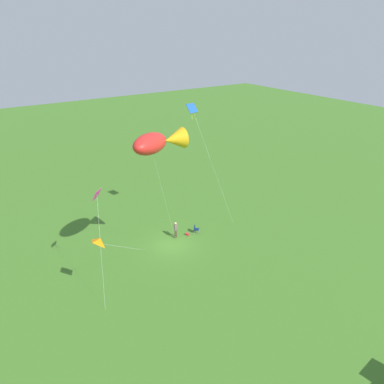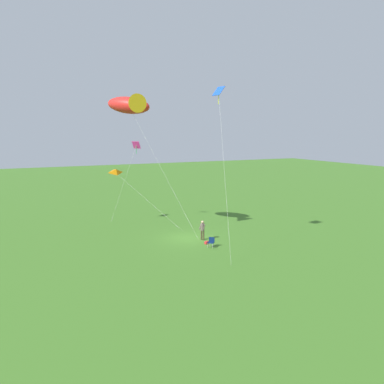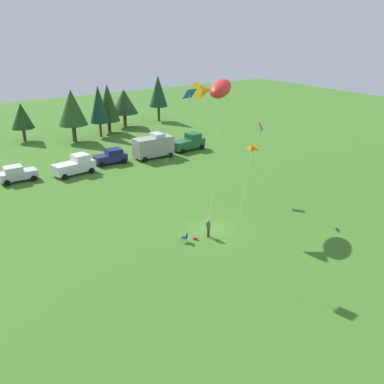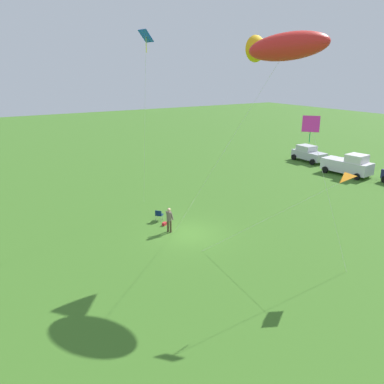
{
  "view_description": "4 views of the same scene",
  "coord_description": "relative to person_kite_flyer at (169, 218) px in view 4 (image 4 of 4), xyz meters",
  "views": [
    {
      "loc": [
        15.64,
        26.7,
        19.4
      ],
      "look_at": [
        -3.0,
        -1.05,
        4.49
      ],
      "focal_mm": 35.0,
      "sensor_mm": 36.0,
      "label": 1
    },
    {
      "loc": [
        -29.51,
        13.63,
        9.38
      ],
      "look_at": [
        -3.87,
        1.41,
        4.87
      ],
      "focal_mm": 35.0,
      "sensor_mm": 36.0,
      "label": 2
    },
    {
      "loc": [
        -22.18,
        -29.19,
        17.79
      ],
      "look_at": [
        -1.29,
        1.12,
        3.61
      ],
      "focal_mm": 42.0,
      "sensor_mm": 36.0,
      "label": 3
    },
    {
      "loc": [
        19.96,
        -11.88,
        10.57
      ],
      "look_at": [
        -1.29,
        1.0,
        2.47
      ],
      "focal_mm": 35.0,
      "sensor_mm": 36.0,
      "label": 4
    }
  ],
  "objects": [
    {
      "name": "ground_plane",
      "position": [
        1.01,
        0.99,
        -1.02
      ],
      "size": [
        160.0,
        160.0,
        0.0
      ],
      "primitive_type": "plane",
      "color": "#3D6F23"
    },
    {
      "name": "person_kite_flyer",
      "position": [
        0.0,
        0.0,
        0.0
      ],
      "size": [
        0.61,
        0.47,
        1.74
      ],
      "rotation": [
        0.0,
        0.0,
        2.06
      ],
      "color": "#463925",
      "rests_on": "ground"
    },
    {
      "name": "folding_chair",
      "position": [
        -2.2,
        0.3,
        -0.53
      ],
      "size": [
        0.68,
        0.68,
        0.82
      ],
      "rotation": [
        0.0,
        0.0,
        2.34
      ],
      "color": "#0C214D",
      "rests_on": "ground"
    },
    {
      "name": "backpack_on_grass",
      "position": [
        -1.21,
        0.23,
        -0.91
      ],
      "size": [
        0.34,
        0.38,
        0.22
      ],
      "primitive_type": "cube",
      "rotation": [
        0.0,
        0.0,
        2.04
      ],
      "color": "red",
      "rests_on": "ground"
    },
    {
      "name": "car_silver_compact",
      "position": [
        -9.82,
        24.32,
        -0.07
      ],
      "size": [
        4.24,
        2.29,
        1.89
      ],
      "rotation": [
        0.0,
        0.0,
        3.12
      ],
      "color": "silver",
      "rests_on": "ground"
    },
    {
      "name": "truck_white_pickup",
      "position": [
        -3.24,
        23.04,
        0.08
      ],
      "size": [
        5.22,
        2.95,
        2.34
      ],
      "rotation": [
        0.0,
        0.0,
        0.13
      ],
      "color": "silver",
      "rests_on": "ground"
    },
    {
      "name": "kite_large_fish",
      "position": [
        4.46,
        5.0,
        10.79
      ],
      "size": [
        7.05,
        6.83,
        12.8
      ],
      "color": "red",
      "rests_on": "ground"
    },
    {
      "name": "kite_delta_orange",
      "position": [
        9.33,
        5.18,
        4.44
      ],
      "size": [
        6.31,
        5.54,
        5.84
      ],
      "color": "orange",
      "rests_on": "ground"
    },
    {
      "name": "kite_diamond_rainbow",
      "position": [
        8.62,
        3.31,
        6.86
      ],
      "size": [
        1.67,
        3.05,
        8.51
      ],
      "color": "#E13094",
      "rests_on": "ground"
    },
    {
      "name": "kite_diamond_blue",
      "position": [
        -2.28,
        -0.22,
        11.14
      ],
      "size": [
        4.98,
        1.71,
        12.98
      ],
      "color": "blue",
      "rests_on": "ground"
    }
  ]
}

